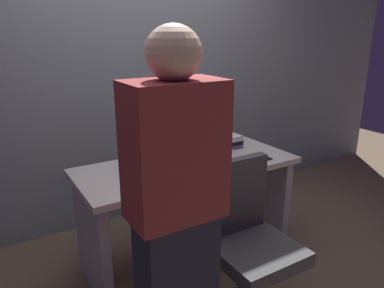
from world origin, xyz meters
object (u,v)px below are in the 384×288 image
at_px(desk, 188,193).
at_px(book_stack, 229,141).
at_px(cup_near_keyboard, 141,174).
at_px(person_at_desk, 176,217).
at_px(mouse, 222,159).
at_px(cell_phone, 262,157).
at_px(monitor, 188,121).
at_px(keyboard, 188,168).
at_px(office_chair, 248,252).
at_px(cup_by_monitor, 128,162).

relative_size(desk, book_stack, 6.97).
distance_m(desk, cup_near_keyboard, 0.50).
bearing_deg(person_at_desk, mouse, 42.54).
xyz_separation_m(mouse, cell_phone, (0.30, -0.08, -0.01)).
height_order(mouse, cup_near_keyboard, cup_near_keyboard).
bearing_deg(monitor, cell_phone, -35.84).
bearing_deg(mouse, book_stack, 45.54).
bearing_deg(cell_phone, mouse, 168.33).
bearing_deg(keyboard, office_chair, -81.73).
bearing_deg(person_at_desk, cell_phone, 30.15).
distance_m(office_chair, monitor, 1.00).
height_order(monitor, cup_by_monitor, monitor).
bearing_deg(desk, cup_by_monitor, 164.95).
distance_m(cup_near_keyboard, book_stack, 0.90).
bearing_deg(keyboard, cup_by_monitor, 149.08).
relative_size(cup_by_monitor, book_stack, 0.46).
bearing_deg(book_stack, desk, -162.66).
xyz_separation_m(person_at_desk, mouse, (0.74, 0.68, -0.08)).
relative_size(desk, office_chair, 1.61).
height_order(office_chair, person_at_desk, person_at_desk).
bearing_deg(book_stack, mouse, -134.46).
xyz_separation_m(office_chair, cup_by_monitor, (-0.39, 0.78, 0.37)).
height_order(desk, book_stack, book_stack).
distance_m(office_chair, mouse, 0.70).
relative_size(mouse, book_stack, 0.46).
bearing_deg(desk, monitor, 59.68).
xyz_separation_m(desk, mouse, (0.22, -0.10, 0.24)).
height_order(monitor, cell_phone, monitor).
xyz_separation_m(cup_by_monitor, cell_phone, (0.91, -0.28, -0.05)).
distance_m(office_chair, keyboard, 0.65).
bearing_deg(book_stack, office_chair, -119.46).
distance_m(keyboard, cup_near_keyboard, 0.34).
height_order(desk, office_chair, office_chair).
relative_size(desk, cup_near_keyboard, 15.06).
bearing_deg(keyboard, person_at_desk, -122.09).
height_order(keyboard, book_stack, book_stack).
relative_size(desk, person_at_desk, 0.92).
bearing_deg(cup_by_monitor, desk, -15.05).
height_order(mouse, book_stack, book_stack).
bearing_deg(monitor, office_chair, -96.21).
relative_size(office_chair, cell_phone, 6.53).
bearing_deg(cup_near_keyboard, person_at_desk, -100.72).
xyz_separation_m(keyboard, book_stack, (0.52, 0.25, 0.04)).
bearing_deg(office_chair, book_stack, 60.54).
height_order(office_chair, book_stack, office_chair).
relative_size(office_chair, book_stack, 4.33).
relative_size(monitor, cup_by_monitor, 5.43).
relative_size(keyboard, cell_phone, 2.99).
bearing_deg(person_at_desk, desk, 55.99).
height_order(keyboard, cup_by_monitor, cup_by_monitor).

